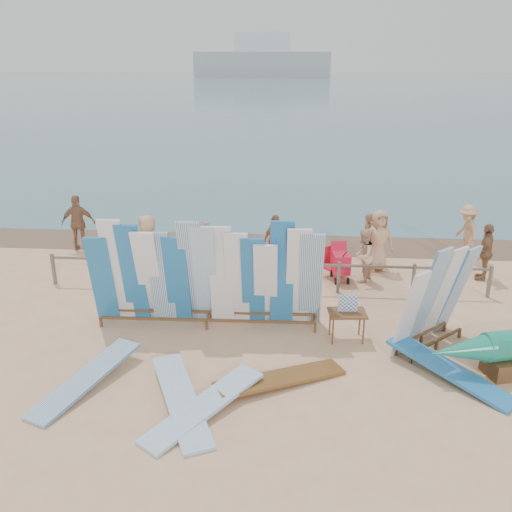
# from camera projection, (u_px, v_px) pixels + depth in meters

# --- Properties ---
(ground) EXTENTS (160.00, 160.00, 0.00)m
(ground) POSITION_uv_depth(u_px,v_px,m) (257.00, 344.00, 12.21)
(ground) COLOR #DCAA7F
(ground) RESTS_ON ground
(ocean) EXTENTS (320.00, 240.00, 0.02)m
(ocean) POSITION_uv_depth(u_px,v_px,m) (297.00, 85.00, 132.05)
(ocean) COLOR #466D7D
(ocean) RESTS_ON ground
(wet_sand_strip) EXTENTS (40.00, 2.60, 0.01)m
(wet_sand_strip) POSITION_uv_depth(u_px,v_px,m) (272.00, 242.00, 18.95)
(wet_sand_strip) COLOR brown
(wet_sand_strip) RESTS_ON ground
(distant_ship) EXTENTS (45.00, 8.00, 14.00)m
(distant_ship) POSITION_uv_depth(u_px,v_px,m) (262.00, 61.00, 179.78)
(distant_ship) COLOR #999EA3
(distant_ship) RESTS_ON ocean
(fence) EXTENTS (12.08, 0.08, 0.90)m
(fence) POSITION_uv_depth(u_px,v_px,m) (265.00, 269.00, 14.80)
(fence) COLOR #6A5E50
(fence) RESTS_ON ground
(main_surfboard_rack) EXTENTS (5.46, 0.90, 2.72)m
(main_surfboard_rack) POSITION_uv_depth(u_px,v_px,m) (207.00, 278.00, 12.63)
(main_surfboard_rack) COLOR brown
(main_surfboard_rack) RESTS_ON ground
(side_surfboard_rack) EXTENTS (2.02, 1.91, 2.45)m
(side_surfboard_rack) POSITION_uv_depth(u_px,v_px,m) (434.00, 301.00, 11.73)
(side_surfboard_rack) COLOR brown
(side_surfboard_rack) RESTS_ON ground
(vendor_table) EXTENTS (0.89, 0.67, 1.11)m
(vendor_table) POSITION_uv_depth(u_px,v_px,m) (347.00, 325.00, 12.27)
(vendor_table) COLOR brown
(vendor_table) RESTS_ON ground
(flat_board_c) EXTENTS (2.63, 1.80, 0.22)m
(flat_board_c) POSITION_uv_depth(u_px,v_px,m) (281.00, 383.00, 10.74)
(flat_board_c) COLOR brown
(flat_board_c) RESTS_ON ground
(flat_board_b) EXTENTS (2.04, 2.51, 0.29)m
(flat_board_b) POSITION_uv_depth(u_px,v_px,m) (204.00, 413.00, 9.82)
(flat_board_b) COLOR #8BB8DE
(flat_board_b) RESTS_ON ground
(flat_board_a) EXTENTS (1.64, 2.68, 0.34)m
(flat_board_a) POSITION_uv_depth(u_px,v_px,m) (181.00, 407.00, 9.99)
(flat_board_a) COLOR #8BB8DE
(flat_board_a) RESTS_ON ground
(flat_board_d) EXTENTS (2.31, 2.28, 0.42)m
(flat_board_d) POSITION_uv_depth(u_px,v_px,m) (448.00, 379.00, 10.87)
(flat_board_d) COLOR #236FB0
(flat_board_d) RESTS_ON ground
(flat_board_e) EXTENTS (1.54, 2.70, 0.35)m
(flat_board_e) POSITION_uv_depth(u_px,v_px,m) (87.00, 386.00, 10.63)
(flat_board_e) COLOR silver
(flat_board_e) RESTS_ON ground
(beach_chair_left) EXTENTS (0.56, 0.58, 0.80)m
(beach_chair_left) POSITION_uv_depth(u_px,v_px,m) (254.00, 274.00, 15.51)
(beach_chair_left) COLOR red
(beach_chair_left) RESTS_ON ground
(beach_chair_right) EXTENTS (0.76, 0.76, 0.85)m
(beach_chair_right) POSITION_uv_depth(u_px,v_px,m) (330.00, 268.00, 15.93)
(beach_chair_right) COLOR red
(beach_chair_right) RESTS_ON ground
(stroller) EXTENTS (0.65, 0.85, 1.08)m
(stroller) POSITION_uv_depth(u_px,v_px,m) (340.00, 266.00, 15.57)
(stroller) COLOR red
(stroller) RESTS_ON ground
(beachgoer_0) EXTENTS (0.70, 1.00, 1.86)m
(beachgoer_0) POSITION_uv_depth(u_px,v_px,m) (148.00, 246.00, 15.71)
(beachgoer_0) COLOR tan
(beachgoer_0) RESTS_ON ground
(beachgoer_extra_1) EXTENTS (1.16, 0.64, 1.87)m
(beachgoer_extra_1) POSITION_uv_depth(u_px,v_px,m) (78.00, 223.00, 17.91)
(beachgoer_extra_1) COLOR #8C6042
(beachgoer_extra_1) RESTS_ON ground
(beachgoer_7) EXTENTS (0.49, 0.64, 1.56)m
(beachgoer_7) POSITION_uv_depth(u_px,v_px,m) (369.00, 237.00, 16.97)
(beachgoer_7) COLOR #8C6042
(beachgoer_7) RESTS_ON ground
(beachgoer_4) EXTENTS (0.89, 0.93, 1.53)m
(beachgoer_4) POSITION_uv_depth(u_px,v_px,m) (274.00, 239.00, 16.86)
(beachgoer_4) COLOR #8C6042
(beachgoer_4) RESTS_ON ground
(beachgoer_6) EXTENTS (0.99, 0.65, 1.87)m
(beachgoer_6) POSITION_uv_depth(u_px,v_px,m) (378.00, 240.00, 16.19)
(beachgoer_6) COLOR tan
(beachgoer_6) RESTS_ON ground
(beachgoer_8) EXTENTS (0.67, 0.84, 1.55)m
(beachgoer_8) POSITION_uv_depth(u_px,v_px,m) (363.00, 256.00, 15.38)
(beachgoer_8) COLOR beige
(beachgoer_8) RESTS_ON ground
(beachgoer_10) EXTENTS (0.69, 1.06, 1.68)m
(beachgoer_10) POSITION_uv_depth(u_px,v_px,m) (486.00, 252.00, 15.50)
(beachgoer_10) COLOR #8C6042
(beachgoer_10) RESTS_ON ground
(beachgoer_extra_0) EXTENTS (0.65, 1.20, 1.76)m
(beachgoer_extra_0) POSITION_uv_depth(u_px,v_px,m) (467.00, 232.00, 17.14)
(beachgoer_extra_0) COLOR tan
(beachgoer_extra_0) RESTS_ON ground
(beachgoer_2) EXTENTS (0.46, 0.80, 1.55)m
(beachgoer_2) POSITION_uv_depth(u_px,v_px,m) (204.00, 248.00, 16.04)
(beachgoer_2) COLOR beige
(beachgoer_2) RESTS_ON ground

